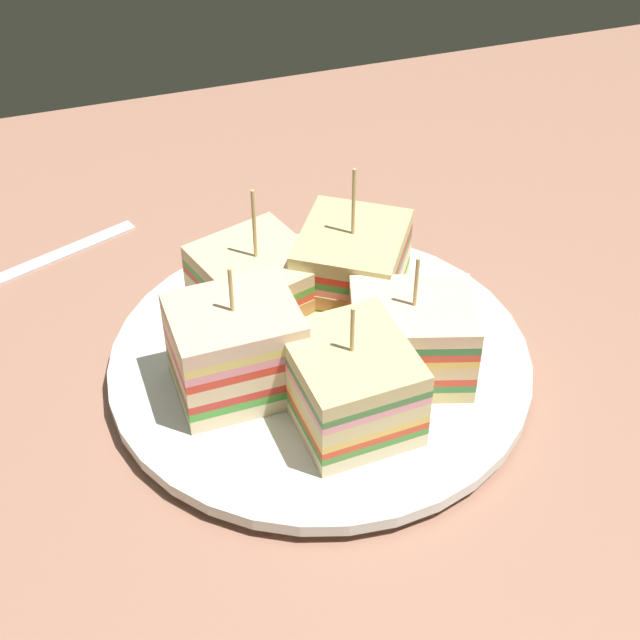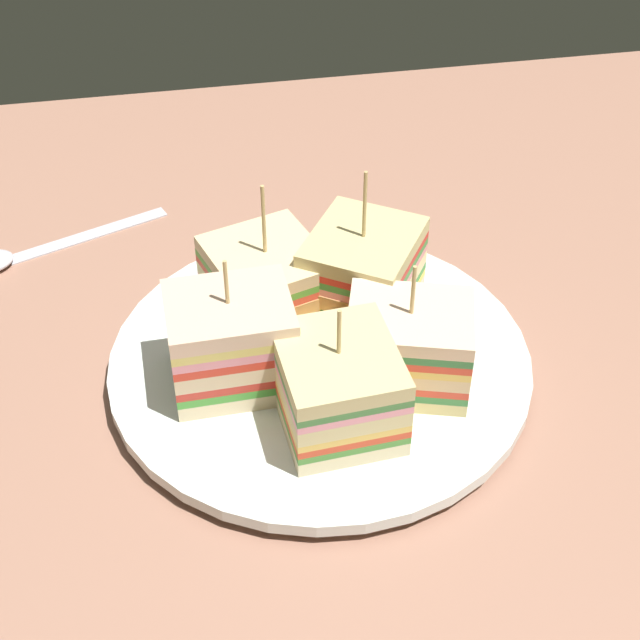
{
  "view_description": "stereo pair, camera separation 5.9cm",
  "coord_description": "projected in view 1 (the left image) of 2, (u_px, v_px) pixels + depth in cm",
  "views": [
    {
      "loc": [
        13.76,
        42.31,
        42.77
      ],
      "look_at": [
        0.0,
        0.0,
        4.55
      ],
      "focal_mm": 53.45,
      "sensor_mm": 36.0,
      "label": 1
    },
    {
      "loc": [
        8.08,
        43.75,
        42.77
      ],
      "look_at": [
        0.0,
        0.0,
        4.55
      ],
      "focal_mm": 53.45,
      "sensor_mm": 36.0,
      "label": 2
    }
  ],
  "objects": [
    {
      "name": "sandwich_wedge_3",
      "position": [
        411.0,
        339.0,
        0.58
      ],
      "size": [
        8.79,
        7.71,
        8.77
      ],
      "rotation": [
        0.0,
        0.0,
        12.28
      ],
      "color": "#D4C07A",
      "rests_on": "plate"
    },
    {
      "name": "sandwich_wedge_2",
      "position": [
        343.0,
        386.0,
        0.55
      ],
      "size": [
        7.07,
        7.9,
        8.49
      ],
      "rotation": [
        0.0,
        0.0,
        11.07
      ],
      "color": "beige",
      "rests_on": "plate"
    },
    {
      "name": "sandwich_wedge_0",
      "position": [
        258.0,
        287.0,
        0.62
      ],
      "size": [
        8.74,
        9.13,
        9.84
      ],
      "rotation": [
        0.0,
        0.0,
        8.16
      ],
      "color": "#DDBF86",
      "rests_on": "plate"
    },
    {
      "name": "chip_pile",
      "position": [
        317.0,
        332.0,
        0.61
      ],
      "size": [
        7.5,
        5.93,
        2.14
      ],
      "color": "#E5D072",
      "rests_on": "plate"
    },
    {
      "name": "sandwich_wedge_1",
      "position": [
        236.0,
        350.0,
        0.57
      ],
      "size": [
        7.61,
        6.24,
        9.14
      ],
      "rotation": [
        0.0,
        0.0,
        9.45
      ],
      "color": "beige",
      "rests_on": "plate"
    },
    {
      "name": "ground_plane",
      "position": [
        320.0,
        383.0,
        0.62
      ],
      "size": [
        126.45,
        82.11,
        1.8
      ],
      "primitive_type": "cube",
      "color": "#9E6E59"
    },
    {
      "name": "sandwich_wedge_4",
      "position": [
        352.0,
        269.0,
        0.63
      ],
      "size": [
        9.51,
        9.78,
        10.53
      ],
      "rotation": [
        0.0,
        0.0,
        13.56
      ],
      "color": "beige",
      "rests_on": "plate"
    },
    {
      "name": "plate",
      "position": [
        320.0,
        363.0,
        0.61
      ],
      "size": [
        26.84,
        26.84,
        1.55
      ],
      "color": "white",
      "rests_on": "ground_plane"
    }
  ]
}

